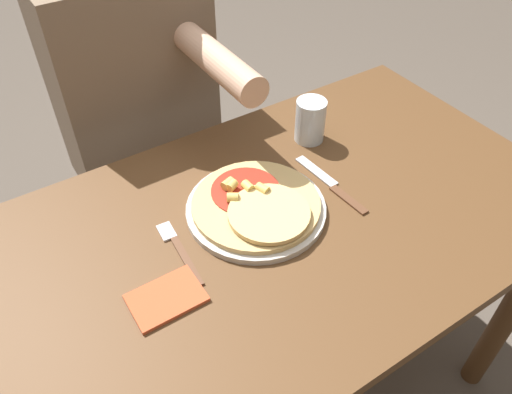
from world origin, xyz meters
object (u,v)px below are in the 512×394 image
object	(u,v)px
plate	(256,209)
knife	(332,185)
pizza	(257,204)
drinking_glass	(310,121)
person_diner	(138,103)
fork	(178,248)
dining_table	(277,259)

from	to	relation	value
plate	knife	xyz separation A→B (m)	(0.18, -0.02, -0.00)
pizza	drinking_glass	distance (m)	0.28
person_diner	fork	bearing A→B (deg)	-105.01
dining_table	pizza	xyz separation A→B (m)	(-0.03, 0.04, 0.15)
knife	drinking_glass	distance (m)	0.18
knife	drinking_glass	size ratio (longest dim) A/B	2.12
plate	fork	xyz separation A→B (m)	(-0.18, -0.01, -0.00)
dining_table	drinking_glass	xyz separation A→B (m)	(0.22, 0.19, 0.18)
dining_table	pizza	bearing A→B (deg)	121.45
dining_table	plate	size ratio (longest dim) A/B	4.31
plate	drinking_glass	distance (m)	0.28
pizza	knife	xyz separation A→B (m)	(0.18, -0.02, -0.02)
knife	person_diner	world-z (taller)	person_diner
pizza	person_diner	world-z (taller)	person_diner
pizza	plate	bearing A→B (deg)	85.45
pizza	fork	xyz separation A→B (m)	(-0.18, -0.00, -0.02)
knife	person_diner	bearing A→B (deg)	111.54
plate	pizza	xyz separation A→B (m)	(-0.00, -0.01, 0.02)
knife	pizza	bearing A→B (deg)	174.36
plate	knife	distance (m)	0.18
fork	knife	world-z (taller)	same
knife	person_diner	xyz separation A→B (m)	(-0.22, 0.55, -0.02)
drinking_glass	person_diner	distance (m)	0.48
dining_table	plate	distance (m)	0.14
pizza	knife	world-z (taller)	pizza
plate	person_diner	distance (m)	0.53
pizza	drinking_glass	world-z (taller)	drinking_glass
pizza	fork	world-z (taller)	pizza
person_diner	knife	bearing A→B (deg)	-68.46
plate	dining_table	bearing A→B (deg)	-62.15
plate	fork	size ratio (longest dim) A/B	1.63
fork	knife	distance (m)	0.36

